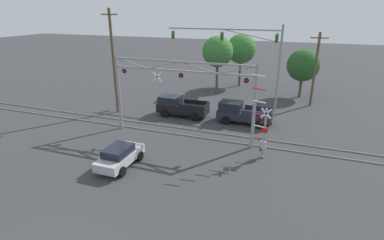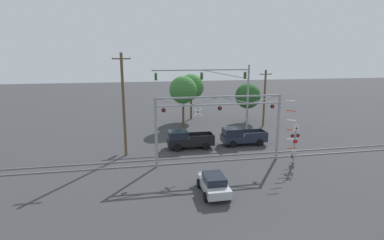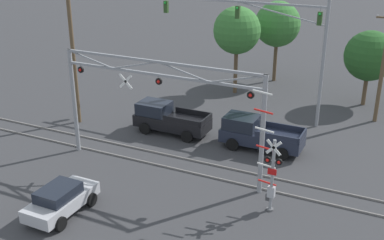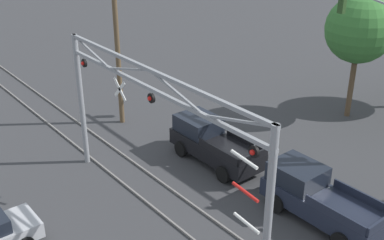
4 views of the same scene
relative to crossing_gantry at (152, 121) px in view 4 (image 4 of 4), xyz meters
name	(u,v)px [view 4 (image 4 of 4)]	position (x,y,z in m)	size (l,w,h in m)	color
rail_track_near	(161,214)	(0.01, 0.28, -4.38)	(80.00, 0.08, 0.10)	gray
rail_track_far	(188,202)	(0.01, 1.72, -4.38)	(80.00, 0.08, 0.10)	gray
crossing_gantry	(152,121)	(0.00, 0.00, 0.00)	(12.24, 0.29, 6.53)	gray
pickup_truck_lead	(212,142)	(-2.21, 4.99, -3.42)	(5.16, 2.18, 2.02)	black
pickup_truck_following	(317,197)	(4.12, 5.15, -3.42)	(5.18, 2.18, 2.02)	#1E2333
utility_pole_left	(116,32)	(-8.91, 3.84, 0.96)	(1.80, 0.28, 10.47)	brown
background_tree_far_left_verge	(360,29)	(-1.10, 14.96, 0.89)	(3.88, 3.88, 7.28)	brown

